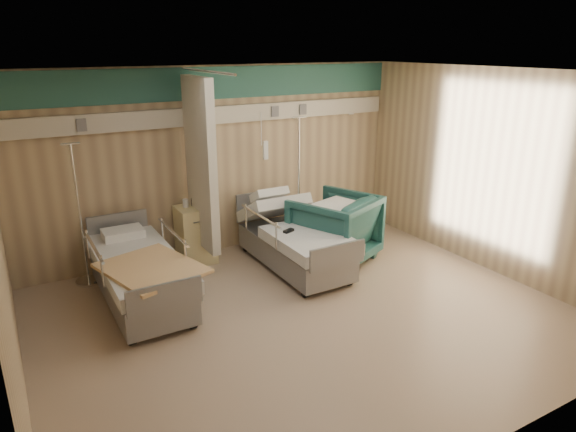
{
  "coord_description": "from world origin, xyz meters",
  "views": [
    {
      "loc": [
        -2.88,
        -4.59,
        3.08
      ],
      "look_at": [
        0.1,
        0.6,
        1.07
      ],
      "focal_mm": 32.0,
      "sensor_mm": 36.0,
      "label": 1
    }
  ],
  "objects_px": {
    "bed_left": "(141,280)",
    "iv_stand_right": "(298,220)",
    "visitor_armchair": "(334,228)",
    "iv_stand_left": "(85,255)",
    "bed_right": "(294,247)",
    "bedside_cabinet": "(196,234)"
  },
  "relations": [
    {
      "from": "iv_stand_left",
      "to": "bed_right",
      "type": "bearing_deg",
      "value": -19.68
    },
    {
      "from": "bed_right",
      "to": "bed_left",
      "type": "bearing_deg",
      "value": 180.0
    },
    {
      "from": "iv_stand_left",
      "to": "visitor_armchair",
      "type": "bearing_deg",
      "value": -17.13
    },
    {
      "from": "bed_left",
      "to": "iv_stand_right",
      "type": "relative_size",
      "value": 1.05
    },
    {
      "from": "bed_right",
      "to": "iv_stand_right",
      "type": "relative_size",
      "value": 1.05
    },
    {
      "from": "bedside_cabinet",
      "to": "iv_stand_left",
      "type": "height_order",
      "value": "iv_stand_left"
    },
    {
      "from": "visitor_armchair",
      "to": "iv_stand_right",
      "type": "height_order",
      "value": "iv_stand_right"
    },
    {
      "from": "bed_left",
      "to": "iv_stand_right",
      "type": "distance_m",
      "value": 2.8
    },
    {
      "from": "bed_left",
      "to": "iv_stand_right",
      "type": "bearing_deg",
      "value": 14.87
    },
    {
      "from": "visitor_armchair",
      "to": "iv_stand_left",
      "type": "xyz_separation_m",
      "value": [
        -3.33,
        1.03,
        -0.11
      ]
    },
    {
      "from": "bedside_cabinet",
      "to": "iv_stand_left",
      "type": "bearing_deg",
      "value": 177.81
    },
    {
      "from": "bed_right",
      "to": "visitor_armchair",
      "type": "height_order",
      "value": "visitor_armchair"
    },
    {
      "from": "bed_right",
      "to": "bedside_cabinet",
      "type": "height_order",
      "value": "bedside_cabinet"
    },
    {
      "from": "iv_stand_right",
      "to": "iv_stand_left",
      "type": "xyz_separation_m",
      "value": [
        -3.18,
        0.24,
        -0.03
      ]
    },
    {
      "from": "visitor_armchair",
      "to": "iv_stand_right",
      "type": "xyz_separation_m",
      "value": [
        -0.15,
        0.78,
        -0.08
      ]
    },
    {
      "from": "bed_right",
      "to": "iv_stand_right",
      "type": "bearing_deg",
      "value": 55.1
    },
    {
      "from": "bedside_cabinet",
      "to": "iv_stand_right",
      "type": "height_order",
      "value": "iv_stand_right"
    },
    {
      "from": "bedside_cabinet",
      "to": "iv_stand_right",
      "type": "relative_size",
      "value": 0.41
    },
    {
      "from": "visitor_armchair",
      "to": "bed_right",
      "type": "bearing_deg",
      "value": -28.98
    },
    {
      "from": "visitor_armchair",
      "to": "iv_stand_left",
      "type": "relative_size",
      "value": 0.58
    },
    {
      "from": "bed_left",
      "to": "visitor_armchair",
      "type": "distance_m",
      "value": 2.86
    },
    {
      "from": "bedside_cabinet",
      "to": "bed_right",
      "type": "bearing_deg",
      "value": -38.05
    }
  ]
}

